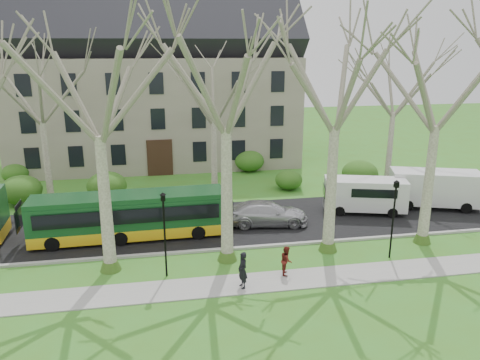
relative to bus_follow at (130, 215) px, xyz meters
name	(u,v)px	position (x,y,z in m)	size (l,w,h in m)	color
ground	(278,258)	(7.96, -4.17, -1.46)	(120.00, 120.00, 0.00)	#417722
sidewalk	(291,280)	(7.96, -6.67, -1.43)	(70.00, 2.00, 0.06)	gray
road	(257,221)	(7.96, 1.33, -1.43)	(80.00, 8.00, 0.06)	black
curb	(271,246)	(7.96, -2.67, -1.39)	(80.00, 0.25, 0.14)	#A5A39E
building	(156,78)	(1.96, 19.83, 6.61)	(26.50, 12.20, 16.00)	gray
tree_row_verge	(279,130)	(7.96, -3.87, 5.54)	(49.00, 7.00, 14.00)	gray
tree_row_far	(224,118)	(6.62, 6.83, 4.54)	(33.00, 7.00, 12.00)	gray
lamp_row	(284,220)	(7.96, -5.17, 1.11)	(36.22, 0.22, 4.30)	black
hedges	(178,176)	(3.29, 9.83, -0.46)	(30.60, 8.60, 2.00)	#1F5317
bus_follow	(130,215)	(0.00, 0.00, 0.00)	(11.18, 2.33, 2.80)	#13421E
sedan	(267,213)	(8.47, 0.63, -0.64)	(2.12, 5.21, 1.51)	#B1B1B6
van_a	(365,196)	(15.55, 1.65, -0.22)	(5.40, 1.96, 2.36)	silver
van_b	(435,189)	(20.81, 1.78, -0.09)	(5.98, 2.18, 2.61)	silver
pedestrian_a	(243,270)	(5.48, -7.04, -0.51)	(0.65, 0.43, 1.78)	black
pedestrian_b	(286,260)	(7.88, -6.09, -0.65)	(0.72, 0.56, 1.49)	#5E1B15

